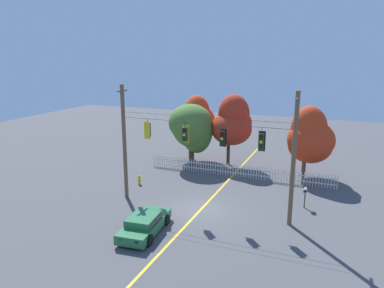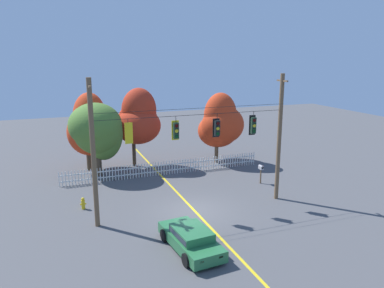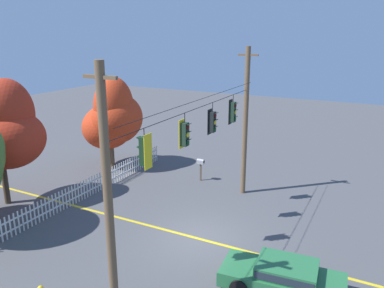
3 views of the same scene
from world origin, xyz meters
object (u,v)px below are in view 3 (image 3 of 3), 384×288
(autumn_oak_far_east, at_px, (8,129))
(autumn_maple_far_west, at_px, (113,118))
(traffic_signal_westbound_side, at_px, (185,134))
(traffic_signal_northbound_secondary, at_px, (233,112))
(traffic_signal_eastbound_side, at_px, (145,151))
(roadside_mailbox, at_px, (201,163))
(traffic_signal_northbound_primary, at_px, (212,122))
(parked_car, at_px, (283,276))

(autumn_oak_far_east, xyz_separation_m, autumn_maple_far_west, (6.93, -1.29, -0.64))
(traffic_signal_westbound_side, height_order, traffic_signal_northbound_secondary, same)
(traffic_signal_eastbound_side, relative_size, roadside_mailbox, 0.96)
(traffic_signal_eastbound_side, xyz_separation_m, roadside_mailbox, (10.25, 2.99, -4.02))
(traffic_signal_eastbound_side, distance_m, roadside_mailbox, 11.41)
(traffic_signal_eastbound_side, xyz_separation_m, autumn_oak_far_east, (2.92, 10.54, -1.14))
(traffic_signal_northbound_primary, xyz_separation_m, autumn_maple_far_west, (4.56, 9.24, -1.67))
(autumn_maple_far_west, relative_size, roadside_mailbox, 4.40)
(autumn_maple_far_west, bearing_deg, traffic_signal_eastbound_side, -136.77)
(autumn_oak_far_east, bearing_deg, traffic_signal_northbound_primary, -77.32)
(traffic_signal_northbound_primary, relative_size, parked_car, 0.33)
(traffic_signal_northbound_secondary, distance_m, autumn_maple_far_west, 9.63)
(traffic_signal_eastbound_side, distance_m, parked_car, 6.58)
(traffic_signal_eastbound_side, xyz_separation_m, traffic_signal_westbound_side, (2.73, 0.02, -0.08))
(traffic_signal_northbound_primary, distance_m, traffic_signal_northbound_secondary, 2.44)
(traffic_signal_northbound_primary, xyz_separation_m, parked_car, (-3.27, -4.32, -4.44))
(traffic_signal_eastbound_side, bearing_deg, traffic_signal_northbound_primary, 0.20)
(autumn_maple_far_west, distance_m, parked_car, 15.90)
(autumn_oak_far_east, bearing_deg, roadside_mailbox, -45.84)
(traffic_signal_eastbound_side, relative_size, autumn_maple_far_west, 0.22)
(autumn_maple_far_west, height_order, roadside_mailbox, autumn_maple_far_west)
(traffic_signal_northbound_primary, relative_size, roadside_mailbox, 1.03)
(traffic_signal_northbound_secondary, height_order, roadside_mailbox, traffic_signal_northbound_secondary)
(traffic_signal_northbound_secondary, relative_size, autumn_oak_far_east, 0.22)
(traffic_signal_northbound_primary, bearing_deg, traffic_signal_westbound_side, -180.00)
(autumn_maple_far_west, height_order, parked_car, autumn_maple_far_west)
(autumn_oak_far_east, xyz_separation_m, roadside_mailbox, (7.33, -7.55, -2.88))
(traffic_signal_westbound_side, xyz_separation_m, traffic_signal_northbound_secondary, (5.00, 0.00, -0.03))
(traffic_signal_eastbound_side, relative_size, traffic_signal_northbound_primary, 0.93)
(traffic_signal_eastbound_side, bearing_deg, autumn_oak_far_east, 74.53)
(autumn_oak_far_east, xyz_separation_m, parked_car, (-0.91, -14.84, -3.41))
(traffic_signal_northbound_primary, xyz_separation_m, roadside_mailbox, (4.96, 2.98, -3.91))
(autumn_maple_far_west, relative_size, parked_car, 1.39)
(traffic_signal_northbound_primary, xyz_separation_m, traffic_signal_northbound_secondary, (2.44, 0.00, 0.01))
(traffic_signal_eastbound_side, height_order, traffic_signal_northbound_primary, same)
(traffic_signal_eastbound_side, bearing_deg, traffic_signal_westbound_side, 0.39)
(traffic_signal_westbound_side, bearing_deg, parked_car, -99.40)
(traffic_signal_eastbound_side, height_order, roadside_mailbox, traffic_signal_eastbound_side)
(traffic_signal_northbound_secondary, distance_m, parked_car, 8.43)
(traffic_signal_westbound_side, relative_size, traffic_signal_northbound_primary, 0.98)
(traffic_signal_northbound_secondary, bearing_deg, autumn_maple_far_west, 77.09)
(traffic_signal_westbound_side, relative_size, autumn_oak_far_east, 0.21)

